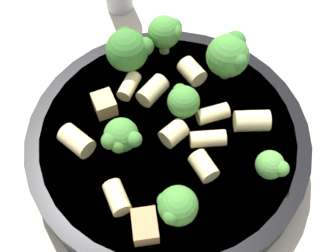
{
  "coord_description": "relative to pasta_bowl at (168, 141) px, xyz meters",
  "views": [
    {
      "loc": [
        0.12,
        0.15,
        0.34
      ],
      "look_at": [
        0.0,
        0.0,
        0.05
      ],
      "focal_mm": 45.0,
      "sensor_mm": 36.0,
      "label": 1
    }
  ],
  "objects": [
    {
      "name": "ground_plane",
      "position": [
        0.0,
        0.0,
        -0.02
      ],
      "size": [
        2.0,
        2.0,
        0.0
      ],
      "primitive_type": "plane",
      "color": "#BCB29E"
    },
    {
      "name": "pasta_bowl",
      "position": [
        0.0,
        0.0,
        0.0
      ],
      "size": [
        0.24,
        0.24,
        0.04
      ],
      "color": "black",
      "rests_on": "ground_plane"
    },
    {
      "name": "broccoli_floret_0",
      "position": [
        -0.04,
        0.08,
        0.03
      ],
      "size": [
        0.02,
        0.03,
        0.03
      ],
      "color": "#84AD60",
      "rests_on": "pasta_bowl"
    },
    {
      "name": "broccoli_floret_1",
      "position": [
        -0.02,
        -0.08,
        0.04
      ],
      "size": [
        0.04,
        0.04,
        0.04
      ],
      "color": "#9EC175",
      "rests_on": "pasta_bowl"
    },
    {
      "name": "broccoli_floret_2",
      "position": [
        -0.08,
        -0.02,
        0.04
      ],
      "size": [
        0.04,
        0.04,
        0.05
      ],
      "color": "#84AD60",
      "rests_on": "pasta_bowl"
    },
    {
      "name": "broccoli_floret_3",
      "position": [
        0.04,
        0.06,
        0.03
      ],
      "size": [
        0.03,
        0.03,
        0.03
      ],
      "color": "#9EC175",
      "rests_on": "pasta_bowl"
    },
    {
      "name": "broccoli_floret_4",
      "position": [
        0.04,
        -0.01,
        0.03
      ],
      "size": [
        0.03,
        0.03,
        0.03
      ],
      "color": "#84AD60",
      "rests_on": "pasta_bowl"
    },
    {
      "name": "broccoli_floret_5",
      "position": [
        -0.02,
        -0.01,
        0.04
      ],
      "size": [
        0.03,
        0.03,
        0.03
      ],
      "color": "#84AD60",
      "rests_on": "pasta_bowl"
    },
    {
      "name": "broccoli_floret_6",
      "position": [
        -0.06,
        -0.08,
        0.04
      ],
      "size": [
        0.03,
        0.03,
        0.04
      ],
      "color": "#93B766",
      "rests_on": "pasta_bowl"
    },
    {
      "name": "rigatoni_0",
      "position": [
        -0.02,
        0.03,
        0.02
      ],
      "size": [
        0.03,
        0.03,
        0.01
      ],
      "primitive_type": "cylinder",
      "rotation": [
        1.57,
        0.0,
        0.99
      ],
      "color": "beige",
      "rests_on": "pasta_bowl"
    },
    {
      "name": "rigatoni_1",
      "position": [
        0.07,
        0.03,
        0.02
      ],
      "size": [
        0.02,
        0.03,
        0.01
      ],
      "primitive_type": "cylinder",
      "rotation": [
        1.57,
        0.0,
        2.9
      ],
      "color": "beige",
      "rests_on": "pasta_bowl"
    },
    {
      "name": "rigatoni_2",
      "position": [
        -0.06,
        0.04,
        0.02
      ],
      "size": [
        0.03,
        0.03,
        0.02
      ],
      "primitive_type": "cylinder",
      "rotation": [
        1.57,
        0.0,
        0.95
      ],
      "color": "beige",
      "rests_on": "pasta_bowl"
    },
    {
      "name": "rigatoni_3",
      "position": [
        0.07,
        -0.03,
        0.02
      ],
      "size": [
        0.02,
        0.03,
        0.02
      ],
      "primitive_type": "cylinder",
      "rotation": [
        1.57,
        0.0,
        0.22
      ],
      "color": "beige",
      "rests_on": "pasta_bowl"
    },
    {
      "name": "rigatoni_4",
      "position": [
        0.0,
        0.01,
        0.02
      ],
      "size": [
        0.02,
        0.02,
        0.02
      ],
      "primitive_type": "cylinder",
      "rotation": [
        1.57,
        0.0,
        1.67
      ],
      "color": "beige",
      "rests_on": "pasta_bowl"
    },
    {
      "name": "rigatoni_5",
      "position": [
        -0.04,
        0.01,
        0.02
      ],
      "size": [
        0.03,
        0.02,
        0.01
      ],
      "primitive_type": "cylinder",
      "rotation": [
        1.57,
        0.0,
        1.23
      ],
      "color": "beige",
      "rests_on": "pasta_bowl"
    },
    {
      "name": "rigatoni_6",
      "position": [
        -0.05,
        -0.03,
        0.02
      ],
      "size": [
        0.02,
        0.02,
        0.02
      ],
      "primitive_type": "cylinder",
      "rotation": [
        1.57,
        0.0,
        3.07
      ],
      "color": "beige",
      "rests_on": "pasta_bowl"
    },
    {
      "name": "rigatoni_7",
      "position": [
        -0.0,
        0.05,
        0.02
      ],
      "size": [
        0.02,
        0.02,
        0.02
      ],
      "primitive_type": "cylinder",
      "rotation": [
        1.57,
        0.0,
        2.99
      ],
      "color": "beige",
      "rests_on": "pasta_bowl"
    },
    {
      "name": "rigatoni_8",
      "position": [
        -0.01,
        -0.04,
        0.02
      ],
      "size": [
        0.03,
        0.02,
        0.02
      ],
      "primitive_type": "cylinder",
      "rotation": [
        1.57,
        0.0,
        1.84
      ],
      "color": "beige",
      "rests_on": "pasta_bowl"
    },
    {
      "name": "rigatoni_9",
      "position": [
        0.0,
        -0.06,
        0.02
      ],
      "size": [
        0.03,
        0.02,
        0.01
      ],
      "primitive_type": "cylinder",
      "rotation": [
        1.57,
        0.0,
        2.13
      ],
      "color": "beige",
      "rests_on": "pasta_bowl"
    },
    {
      "name": "chicken_chunk_0",
      "position": [
        0.03,
        -0.05,
        0.02
      ],
      "size": [
        0.02,
        0.02,
        0.02
      ],
      "primitive_type": "cube",
      "rotation": [
        0.0,
        0.0,
        1.32
      ],
      "color": "tan",
      "rests_on": "pasta_bowl"
    },
    {
      "name": "chicken_chunk_1",
      "position": [
        0.07,
        0.06,
        0.02
      ],
      "size": [
        0.03,
        0.03,
        0.01
      ],
      "primitive_type": "cube",
      "rotation": [
        0.0,
        0.0,
        1.06
      ],
      "color": "#A87A4C",
      "rests_on": "pasta_bowl"
    }
  ]
}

